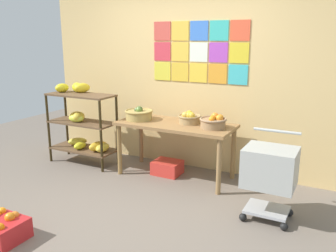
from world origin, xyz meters
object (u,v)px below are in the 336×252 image
Objects in this scene: banana_shelf_unit at (82,122)px; display_table at (176,130)px; fruit_basket_left at (139,114)px; fruit_basket_right at (189,118)px; orange_crate_foreground at (0,227)px; produce_crate_under_table at (167,168)px; shopping_cart at (270,170)px; fruit_basket_back_left at (214,122)px.

banana_shelf_unit reaches higher than display_table.
display_table is at bearing 4.60° from banana_shelf_unit.
banana_shelf_unit is 0.96m from fruit_basket_left.
orange_crate_foreground is at bearing -112.57° from fruit_basket_right.
fruit_basket_left is at bearing 83.99° from orange_crate_foreground.
fruit_basket_right is (1.64, 0.20, 0.19)m from banana_shelf_unit.
fruit_basket_right is 0.82× the size of produce_crate_under_table.
fruit_basket_left is 1.02× the size of produce_crate_under_table.
fruit_basket_right is 1.41m from shopping_cart.
fruit_basket_left reaches higher than display_table.
banana_shelf_unit reaches higher than fruit_basket_back_left.
shopping_cart is at bearing -30.00° from fruit_basket_right.
fruit_basket_left reaches higher than fruit_basket_right.
orange_crate_foreground is at bearing -106.22° from produce_crate_under_table.
fruit_basket_right is at bearing 154.80° from shopping_cart.
display_table is at bearing -153.44° from fruit_basket_right.
shopping_cart reaches higher than produce_crate_under_table.
banana_shelf_unit reaches higher than fruit_basket_right.
shopping_cart is (2.12, 1.53, 0.42)m from orange_crate_foreground.
banana_shelf_unit reaches higher than fruit_basket_left.
fruit_basket_right is at bearing 166.46° from fruit_basket_back_left.
produce_crate_under_table is 0.42× the size of shopping_cart.
fruit_basket_back_left is at bearing 1.54° from fruit_basket_left.
produce_crate_under_table is at bearing 177.52° from fruit_basket_back_left.
fruit_basket_right is at bearing 6.94° from banana_shelf_unit.
shopping_cart is (1.36, -0.61, -0.11)m from display_table.
shopping_cart is (2.84, -0.49, -0.09)m from banana_shelf_unit.
fruit_basket_left is at bearing -176.15° from display_table.
produce_crate_under_table is at bearing -168.56° from fruit_basket_right.
fruit_basket_right reaches higher than produce_crate_under_table.
display_table is at bearing 179.17° from fruit_basket_back_left.
display_table is at bearing -8.92° from produce_crate_under_table.
banana_shelf_unit is 3.08× the size of fruit_basket_left.
fruit_basket_right is (0.16, 0.08, 0.17)m from display_table.
banana_shelf_unit is 1.46m from produce_crate_under_table.
banana_shelf_unit is 1.66m from fruit_basket_right.
banana_shelf_unit is 0.77× the size of display_table.
fruit_basket_right reaches higher than display_table.
produce_crate_under_table is at bearing 161.86° from shopping_cart.
fruit_basket_right is at bearing 67.43° from orange_crate_foreground.
display_table is 4.10× the size of produce_crate_under_table.
fruit_basket_right reaches higher than shopping_cart.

